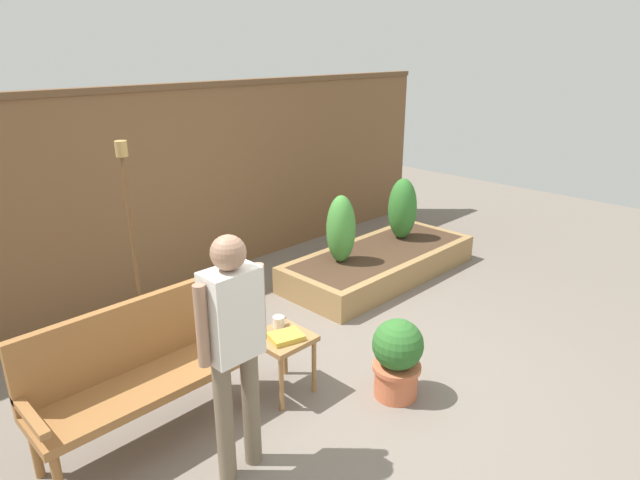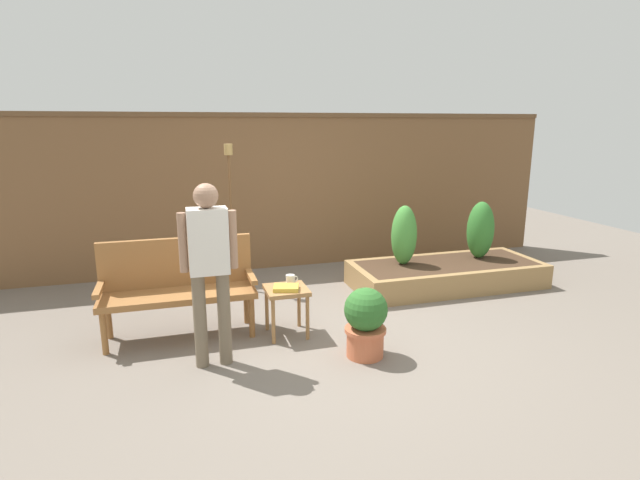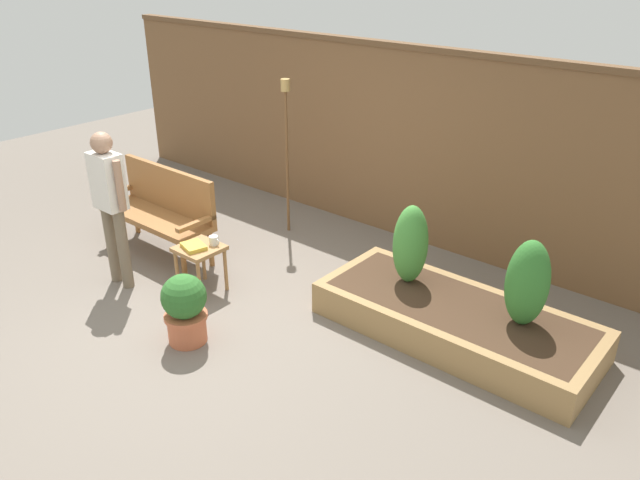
{
  "view_description": "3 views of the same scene",
  "coord_description": "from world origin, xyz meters",
  "px_view_note": "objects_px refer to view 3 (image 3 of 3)",
  "views": [
    {
      "loc": [
        -2.71,
        -2.48,
        2.52
      ],
      "look_at": [
        0.52,
        0.73,
        0.88
      ],
      "focal_mm": 30.45,
      "sensor_mm": 36.0,
      "label": 1
    },
    {
      "loc": [
        -1.36,
        -4.2,
        2.02
      ],
      "look_at": [
        0.05,
        0.54,
        0.85
      ],
      "focal_mm": 27.84,
      "sensor_mm": 36.0,
      "label": 2
    },
    {
      "loc": [
        3.92,
        -3.11,
        3.1
      ],
      "look_at": [
        0.52,
        0.93,
        0.57
      ],
      "focal_mm": 34.91,
      "sensor_mm": 36.0,
      "label": 3
    }
  ],
  "objects_px": {
    "tiki_torch": "(286,131)",
    "potted_boxwood": "(185,307)",
    "cup_on_table": "(214,240)",
    "book_on_table": "(194,246)",
    "garden_bench": "(162,205)",
    "person_by_bench": "(110,197)",
    "side_table": "(200,254)",
    "shrub_near_bench": "(410,244)",
    "shrub_far_corner": "(527,283)"
  },
  "relations": [
    {
      "from": "tiki_torch",
      "to": "potted_boxwood",
      "type": "bearing_deg",
      "value": -68.41
    },
    {
      "from": "potted_boxwood",
      "to": "cup_on_table",
      "type": "bearing_deg",
      "value": 122.6
    },
    {
      "from": "potted_boxwood",
      "to": "book_on_table",
      "type": "bearing_deg",
      "value": 134.4
    },
    {
      "from": "garden_bench",
      "to": "book_on_table",
      "type": "height_order",
      "value": "garden_bench"
    },
    {
      "from": "potted_boxwood",
      "to": "person_by_bench",
      "type": "xyz_separation_m",
      "value": [
        -1.3,
        0.22,
        0.6
      ]
    },
    {
      "from": "side_table",
      "to": "book_on_table",
      "type": "height_order",
      "value": "book_on_table"
    },
    {
      "from": "tiki_torch",
      "to": "cup_on_table",
      "type": "bearing_deg",
      "value": -74.98
    },
    {
      "from": "side_table",
      "to": "shrub_near_bench",
      "type": "relative_size",
      "value": 0.65
    },
    {
      "from": "garden_bench",
      "to": "side_table",
      "type": "xyz_separation_m",
      "value": [
        0.99,
        -0.32,
        -0.15
      ]
    },
    {
      "from": "side_table",
      "to": "shrub_far_corner",
      "type": "distance_m",
      "value": 2.99
    },
    {
      "from": "person_by_bench",
      "to": "side_table",
      "type": "bearing_deg",
      "value": 29.83
    },
    {
      "from": "potted_boxwood",
      "to": "tiki_torch",
      "type": "relative_size",
      "value": 0.35
    },
    {
      "from": "side_table",
      "to": "tiki_torch",
      "type": "bearing_deg",
      "value": 101.42
    },
    {
      "from": "tiki_torch",
      "to": "person_by_bench",
      "type": "distance_m",
      "value": 2.08
    },
    {
      "from": "shrub_near_bench",
      "to": "book_on_table",
      "type": "bearing_deg",
      "value": -148.68
    },
    {
      "from": "cup_on_table",
      "to": "tiki_torch",
      "type": "relative_size",
      "value": 0.07
    },
    {
      "from": "side_table",
      "to": "book_on_table",
      "type": "bearing_deg",
      "value": -104.15
    },
    {
      "from": "potted_boxwood",
      "to": "shrub_near_bench",
      "type": "relative_size",
      "value": 0.85
    },
    {
      "from": "cup_on_table",
      "to": "tiki_torch",
      "type": "xyz_separation_m",
      "value": [
        -0.4,
        1.47,
        0.69
      ]
    },
    {
      "from": "cup_on_table",
      "to": "shrub_far_corner",
      "type": "height_order",
      "value": "shrub_far_corner"
    },
    {
      "from": "book_on_table",
      "to": "shrub_far_corner",
      "type": "xyz_separation_m",
      "value": [
        2.82,
        1.05,
        0.17
      ]
    },
    {
      "from": "book_on_table",
      "to": "potted_boxwood",
      "type": "relative_size",
      "value": 0.37
    },
    {
      "from": "side_table",
      "to": "book_on_table",
      "type": "relative_size",
      "value": 2.05
    },
    {
      "from": "book_on_table",
      "to": "potted_boxwood",
      "type": "distance_m",
      "value": 0.84
    },
    {
      "from": "shrub_near_bench",
      "to": "tiki_torch",
      "type": "xyz_separation_m",
      "value": [
        -2.04,
        0.6,
        0.54
      ]
    },
    {
      "from": "book_on_table",
      "to": "potted_boxwood",
      "type": "bearing_deg",
      "value": -29.55
    },
    {
      "from": "garden_bench",
      "to": "side_table",
      "type": "bearing_deg",
      "value": -18.03
    },
    {
      "from": "cup_on_table",
      "to": "potted_boxwood",
      "type": "bearing_deg",
      "value": -57.4
    },
    {
      "from": "book_on_table",
      "to": "cup_on_table",
      "type": "bearing_deg",
      "value": 80.25
    },
    {
      "from": "cup_on_table",
      "to": "person_by_bench",
      "type": "relative_size",
      "value": 0.08
    },
    {
      "from": "side_table",
      "to": "shrub_far_corner",
      "type": "bearing_deg",
      "value": 19.62
    },
    {
      "from": "shrub_far_corner",
      "to": "cup_on_table",
      "type": "bearing_deg",
      "value": -162.23
    },
    {
      "from": "book_on_table",
      "to": "shrub_near_bench",
      "type": "distance_m",
      "value": 2.04
    },
    {
      "from": "side_table",
      "to": "shrub_near_bench",
      "type": "distance_m",
      "value": 2.01
    },
    {
      "from": "shrub_near_bench",
      "to": "shrub_far_corner",
      "type": "height_order",
      "value": "shrub_near_bench"
    },
    {
      "from": "cup_on_table",
      "to": "person_by_bench",
      "type": "height_order",
      "value": "person_by_bench"
    },
    {
      "from": "side_table",
      "to": "person_by_bench",
      "type": "bearing_deg",
      "value": -150.17
    },
    {
      "from": "cup_on_table",
      "to": "shrub_near_bench",
      "type": "bearing_deg",
      "value": 28.02
    },
    {
      "from": "garden_bench",
      "to": "book_on_table",
      "type": "distance_m",
      "value": 1.05
    },
    {
      "from": "garden_bench",
      "to": "cup_on_table",
      "type": "height_order",
      "value": "garden_bench"
    },
    {
      "from": "shrub_far_corner",
      "to": "book_on_table",
      "type": "bearing_deg",
      "value": -159.5
    },
    {
      "from": "garden_bench",
      "to": "side_table",
      "type": "relative_size",
      "value": 3.0
    },
    {
      "from": "side_table",
      "to": "potted_boxwood",
      "type": "bearing_deg",
      "value": -48.79
    },
    {
      "from": "book_on_table",
      "to": "person_by_bench",
      "type": "height_order",
      "value": "person_by_bench"
    },
    {
      "from": "potted_boxwood",
      "to": "shrub_far_corner",
      "type": "distance_m",
      "value": 2.8
    },
    {
      "from": "cup_on_table",
      "to": "person_by_bench",
      "type": "xyz_separation_m",
      "value": [
        -0.81,
        -0.55,
        0.41
      ]
    },
    {
      "from": "shrub_far_corner",
      "to": "tiki_torch",
      "type": "relative_size",
      "value": 0.42
    },
    {
      "from": "side_table",
      "to": "potted_boxwood",
      "type": "relative_size",
      "value": 0.76
    },
    {
      "from": "side_table",
      "to": "potted_boxwood",
      "type": "height_order",
      "value": "potted_boxwood"
    },
    {
      "from": "book_on_table",
      "to": "shrub_far_corner",
      "type": "relative_size",
      "value": 0.32
    }
  ]
}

